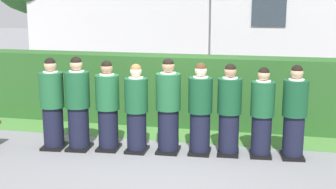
{
  "coord_description": "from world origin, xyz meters",
  "views": [
    {
      "loc": [
        1.71,
        -7.65,
        2.71
      ],
      "look_at": [
        0.0,
        0.0,
        1.05
      ],
      "focal_mm": 49.15,
      "sensor_mm": 36.0,
      "label": 1
    }
  ],
  "objects": [
    {
      "name": "student_front_row_7",
      "position": [
        1.62,
        0.16,
        0.74
      ],
      "size": [
        0.41,
        0.48,
        1.56
      ],
      "color": "black",
      "rests_on": "ground"
    },
    {
      "name": "student_front_row_1",
      "position": [
        -1.62,
        -0.17,
        0.81
      ],
      "size": [
        0.44,
        0.51,
        1.69
      ],
      "color": "black",
      "rests_on": "ground"
    },
    {
      "name": "student_front_row_2",
      "position": [
        -1.09,
        -0.08,
        0.77
      ],
      "size": [
        0.42,
        0.52,
        1.63
      ],
      "color": "black",
      "rests_on": "ground"
    },
    {
      "name": "student_front_row_8",
      "position": [
        2.16,
        0.18,
        0.77
      ],
      "size": [
        0.42,
        0.5,
        1.61
      ],
      "color": "black",
      "rests_on": "ground"
    },
    {
      "name": "hedge",
      "position": [
        0.0,
        1.85,
        0.75
      ],
      "size": [
        9.92,
        0.7,
        1.5
      ],
      "color": "#285623",
      "rests_on": "ground"
    },
    {
      "name": "student_front_row_3",
      "position": [
        -0.56,
        -0.08,
        0.75
      ],
      "size": [
        0.41,
        0.5,
        1.58
      ],
      "color": "black",
      "rests_on": "ground"
    },
    {
      "name": "lawn_strip",
      "position": [
        0.0,
        1.05,
        0.0
      ],
      "size": [
        9.92,
        0.9,
        0.01
      ],
      "primitive_type": "cube",
      "color": "#477A38",
      "rests_on": "ground"
    },
    {
      "name": "student_front_row_5",
      "position": [
        0.56,
        0.07,
        0.77
      ],
      "size": [
        0.42,
        0.47,
        1.62
      ],
      "color": "black",
      "rests_on": "ground"
    },
    {
      "name": "student_front_row_4",
      "position": [
        -0.0,
        0.02,
        0.8
      ],
      "size": [
        0.44,
        0.49,
        1.69
      ],
      "color": "black",
      "rests_on": "ground"
    },
    {
      "name": "student_front_row_0",
      "position": [
        -2.1,
        -0.22,
        0.79
      ],
      "size": [
        0.43,
        0.54,
        1.67
      ],
      "color": "black",
      "rests_on": "ground"
    },
    {
      "name": "ground_plane",
      "position": [
        0.0,
        0.0,
        0.0
      ],
      "size": [
        60.0,
        60.0,
        0.0
      ],
      "primitive_type": "plane",
      "color": "slate"
    },
    {
      "name": "student_front_row_6",
      "position": [
        1.06,
        0.13,
        0.77
      ],
      "size": [
        0.42,
        0.52,
        1.61
      ],
      "color": "black",
      "rests_on": "ground"
    }
  ]
}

